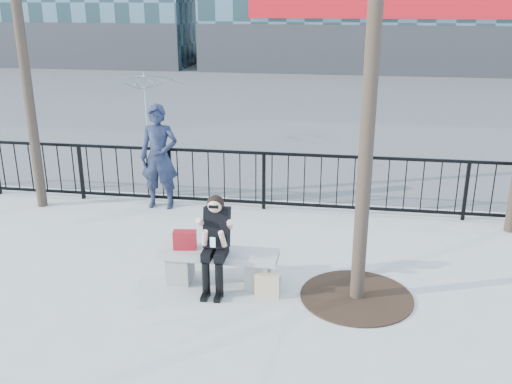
# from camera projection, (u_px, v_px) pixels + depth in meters

# --- Properties ---
(ground) EXTENTS (120.00, 120.00, 0.00)m
(ground) POSITION_uv_depth(u_px,v_px,m) (219.00, 283.00, 7.98)
(ground) COLOR #9D9D98
(ground) RESTS_ON ground
(street_surface) EXTENTS (60.00, 23.00, 0.01)m
(street_surface) POSITION_uv_depth(u_px,v_px,m) (303.00, 99.00, 21.96)
(street_surface) COLOR #474747
(street_surface) RESTS_ON ground
(railing) EXTENTS (14.00, 0.06, 1.10)m
(railing) POSITION_uv_depth(u_px,v_px,m) (253.00, 180.00, 10.59)
(railing) COLOR black
(railing) RESTS_ON ground
(tree_grate) EXTENTS (1.50, 1.50, 0.02)m
(tree_grate) POSITION_uv_depth(u_px,v_px,m) (356.00, 297.00, 7.60)
(tree_grate) COLOR black
(tree_grate) RESTS_ON ground
(bench_main) EXTENTS (1.65, 0.46, 0.49)m
(bench_main) POSITION_uv_depth(u_px,v_px,m) (218.00, 264.00, 7.88)
(bench_main) COLOR slate
(bench_main) RESTS_ON ground
(seated_woman) EXTENTS (0.50, 0.64, 1.34)m
(seated_woman) POSITION_uv_depth(u_px,v_px,m) (215.00, 244.00, 7.61)
(seated_woman) COLOR black
(seated_woman) RESTS_ON ground
(handbag) EXTENTS (0.33, 0.19, 0.26)m
(handbag) POSITION_uv_depth(u_px,v_px,m) (185.00, 240.00, 7.86)
(handbag) COLOR maroon
(handbag) RESTS_ON bench_main
(shopping_bag) EXTENTS (0.35, 0.17, 0.32)m
(shopping_bag) POSITION_uv_depth(u_px,v_px,m) (268.00, 285.00, 7.60)
(shopping_bag) COLOR #C6B18C
(shopping_bag) RESTS_ON ground
(standing_man) EXTENTS (0.73, 0.49, 1.96)m
(standing_man) POSITION_uv_depth(u_px,v_px,m) (159.00, 157.00, 10.52)
(standing_man) COLOR black
(standing_man) RESTS_ON ground
(vendor_umbrella) EXTENTS (2.41, 2.44, 1.94)m
(vendor_umbrella) POSITION_uv_depth(u_px,v_px,m) (146.00, 110.00, 14.86)
(vendor_umbrella) COLOR gold
(vendor_umbrella) RESTS_ON ground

